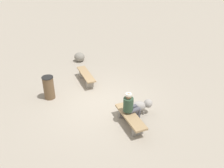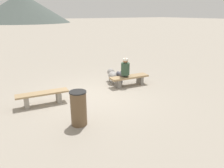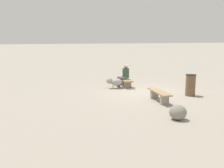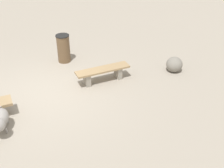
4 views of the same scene
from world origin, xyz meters
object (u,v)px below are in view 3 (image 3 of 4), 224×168
dog (114,82)px  boulder (178,112)px  bench_left (159,94)px  seated_person (124,74)px  trash_bin (190,85)px  bench_right (125,81)px

dog → boulder: 5.60m
bench_left → seated_person: seated_person is taller
bench_left → trash_bin: size_ratio=1.77×
bench_right → boulder: boulder is taller
boulder → bench_left: bearing=-14.8°
bench_right → dog: (-0.40, 0.73, 0.05)m
dog → trash_bin: trash_bin is taller
bench_left → boulder: boulder is taller
trash_bin → boulder: size_ratio=1.74×
seated_person → trash_bin: bearing=-145.6°
trash_bin → seated_person: bearing=35.4°
trash_bin → boulder: bearing=139.0°
seated_person → dog: bearing=106.5°
seated_person → trash_bin: seated_person is taller
boulder → trash_bin: bearing=-41.0°
seated_person → trash_bin: (-2.93, -2.08, -0.20)m
trash_bin → boulder: (-2.87, 2.50, -0.25)m
seated_person → dog: size_ratio=1.34×
bench_right → seated_person: (-0.20, 0.10, 0.39)m
bench_left → trash_bin: bearing=-68.7°
seated_person → trash_bin: size_ratio=1.23×
bench_left → boulder: size_ratio=3.08×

